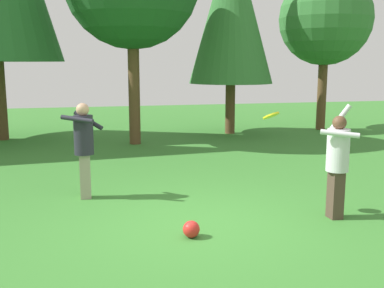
{
  "coord_description": "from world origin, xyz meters",
  "views": [
    {
      "loc": [
        -1.56,
        -6.34,
        2.36
      ],
      "look_at": [
        0.18,
        0.98,
        1.05
      ],
      "focal_mm": 42.84,
      "sensor_mm": 36.0,
      "label": 1
    }
  ],
  "objects": [
    {
      "name": "tree_right",
      "position": [
        3.35,
        8.64,
        4.21
      ],
      "size": [
        2.82,
        2.82,
        6.74
      ],
      "color": "brown",
      "rests_on": "ground_plane"
    },
    {
      "name": "person_thrower",
      "position": [
        2.19,
        -0.2,
        0.95
      ],
      "size": [
        0.64,
        0.64,
        1.77
      ],
      "rotation": [
        0.0,
        0.0,
        2.66
      ],
      "color": "#4C382D",
      "rests_on": "ground_plane"
    },
    {
      "name": "person_catcher",
      "position": [
        -1.58,
        1.81,
        1.01
      ],
      "size": [
        0.73,
        0.7,
        1.7
      ],
      "rotation": [
        0.0,
        0.0,
        -0.49
      ],
      "color": "gray",
      "rests_on": "ground_plane"
    },
    {
      "name": "ground_plane",
      "position": [
        0.0,
        0.0,
        0.0
      ],
      "size": [
        40.0,
        40.0,
        0.0
      ],
      "primitive_type": "plane",
      "color": "#387A2D"
    },
    {
      "name": "frisbee",
      "position": [
        1.28,
        0.27,
        1.58
      ],
      "size": [
        0.37,
        0.36,
        0.14
      ],
      "color": "yellow"
    },
    {
      "name": "tree_far_right",
      "position": [
        6.89,
        8.8,
        3.93
      ],
      "size": [
        3.27,
        3.27,
        5.59
      ],
      "color": "brown",
      "rests_on": "ground_plane"
    },
    {
      "name": "ball_red",
      "position": [
        -0.17,
        -0.48,
        0.12
      ],
      "size": [
        0.24,
        0.24,
        0.24
      ],
      "primitive_type": "sphere",
      "color": "red",
      "rests_on": "ground_plane"
    }
  ]
}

